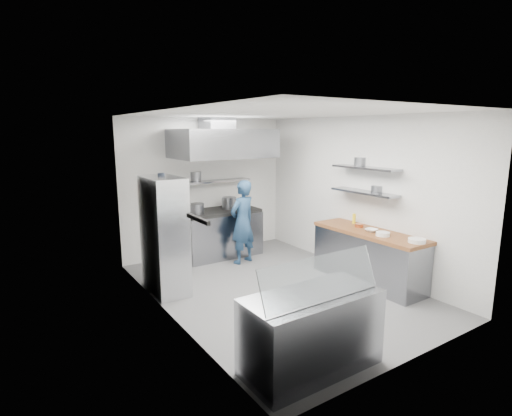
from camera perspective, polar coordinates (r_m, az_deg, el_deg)
floor at (r=6.66m, az=2.89°, el=-11.45°), size 5.00×5.00×0.00m
ceiling at (r=6.17m, az=3.15°, el=13.39°), size 5.00×5.00×0.00m
wall_back at (r=8.38m, az=-7.16°, el=3.06°), size 3.60×2.80×0.02m
wall_front at (r=4.55m, az=22.05°, el=-4.31°), size 3.60×2.80×0.02m
wall_left at (r=5.41m, az=-12.54°, el=-1.42°), size 2.80×5.00×0.02m
wall_right at (r=7.46m, az=14.24°, el=1.84°), size 2.80×5.00×0.02m
gas_range at (r=8.26m, az=-5.15°, el=-3.74°), size 1.60×0.80×0.90m
cooktop at (r=8.15m, az=-5.21°, el=-0.47°), size 1.57×0.78×0.06m
stock_pot_left at (r=7.80m, az=-8.49°, el=-0.09°), size 0.29×0.29×0.20m
stock_pot_mid at (r=8.24m, az=-3.87°, el=0.73°), size 0.30×0.30×0.24m
over_range_shelf at (r=8.27m, az=-6.06°, el=3.81°), size 1.60×0.30×0.04m
shelf_pot_a at (r=8.26m, az=-8.64°, el=4.51°), size 0.23×0.23×0.18m
extractor_hood at (r=7.84m, az=-4.77°, el=9.17°), size 1.90×1.15×0.55m
hood_duct at (r=8.04m, az=-5.60°, el=11.91°), size 0.55×0.55×0.24m
red_firebox at (r=7.86m, az=-15.17°, el=2.39°), size 0.22×0.10×0.26m
chef at (r=7.70m, az=-1.94°, el=-2.01°), size 0.67×0.53×1.62m
wire_rack at (r=6.42m, az=-12.95°, el=-3.86°), size 0.50×0.90×1.85m
rack_bin_a at (r=6.60m, az=-13.38°, el=-4.61°), size 0.17×0.21×0.19m
rack_bin_b at (r=6.91m, az=-14.88°, el=0.28°), size 0.15×0.19×0.17m
rack_jar at (r=6.43m, az=-13.38°, el=4.08°), size 0.11×0.11×0.18m
knife_strip at (r=4.58m, az=-8.29°, el=-1.57°), size 0.04×0.55×0.05m
prep_counter_base at (r=7.06m, az=15.70°, el=-6.93°), size 0.62×2.00×0.84m
prep_counter_top at (r=6.94m, az=15.89°, el=-3.38°), size 0.65×2.04×0.06m
plate_stack_a at (r=6.43m, az=22.00°, el=-4.34°), size 0.25×0.25×0.06m
plate_stack_b at (r=6.65m, az=17.67°, el=-3.56°), size 0.22×0.22×0.06m
copper_pan at (r=7.13m, az=14.52°, el=-2.42°), size 0.15×0.15×0.06m
squeeze_bottle at (r=7.38m, az=13.83°, el=-1.47°), size 0.06×0.06×0.18m
mixing_bowl at (r=6.87m, az=16.15°, el=-3.07°), size 0.23×0.23×0.05m
wall_shelf_lower at (r=7.13m, az=15.18°, el=2.20°), size 0.30×1.30×0.04m
wall_shelf_upper at (r=7.08m, az=15.35°, el=5.56°), size 0.30×1.30×0.04m
shelf_pot_c at (r=7.13m, az=16.91°, el=2.68°), size 0.21×0.21×0.10m
shelf_pot_d at (r=7.36m, az=14.73°, el=6.48°), size 0.23×0.23×0.14m
display_case at (r=4.50m, az=7.92°, el=-17.12°), size 1.50×0.70×0.85m
display_glass at (r=4.15m, az=9.25°, el=-9.84°), size 1.47×0.19×0.42m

